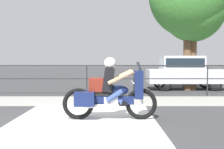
# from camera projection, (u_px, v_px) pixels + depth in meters

# --- Properties ---
(ground_plane) EXTENTS (120.00, 120.00, 0.00)m
(ground_plane) POSITION_uv_depth(u_px,v_px,m) (68.00, 121.00, 6.84)
(ground_plane) COLOR #38383A
(sidewalk_band) EXTENTS (44.00, 2.40, 0.01)m
(sidewalk_band) POSITION_uv_depth(u_px,v_px,m) (83.00, 101.00, 10.24)
(sidewalk_band) COLOR #99968E
(sidewalk_band) RESTS_ON ground
(crosswalk_band) EXTENTS (3.50, 6.00, 0.01)m
(crosswalk_band) POSITION_uv_depth(u_px,v_px,m) (83.00, 122.00, 6.64)
(crosswalk_band) COLOR silver
(crosswalk_band) RESTS_ON ground
(fence_railing) EXTENTS (36.00, 0.05, 1.28)m
(fence_railing) POSITION_uv_depth(u_px,v_px,m) (87.00, 72.00, 11.82)
(fence_railing) COLOR #232326
(fence_railing) RESTS_ON ground
(motorcycle) EXTENTS (2.35, 0.76, 1.55)m
(motorcycle) POSITION_uv_depth(u_px,v_px,m) (110.00, 92.00, 6.96)
(motorcycle) COLOR black
(motorcycle) RESTS_ON ground
(parked_car) EXTENTS (3.92, 1.63, 1.70)m
(parked_car) POSITION_uv_depth(u_px,v_px,m) (184.00, 71.00, 14.21)
(parked_car) COLOR #B7BCC4
(parked_car) RESTS_ON ground
(tree_behind_sign) EXTENTS (3.21, 3.21, 5.92)m
(tree_behind_sign) POSITION_uv_depth(u_px,v_px,m) (193.00, 6.00, 13.74)
(tree_behind_sign) COLOR brown
(tree_behind_sign) RESTS_ON ground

